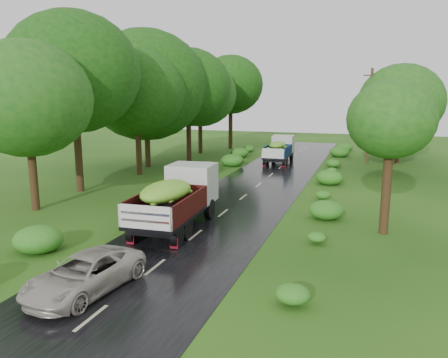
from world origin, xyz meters
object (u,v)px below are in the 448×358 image
at_px(truck_near, 178,195).
at_px(utility_pole, 369,115).
at_px(truck_far, 280,148).
at_px(car, 85,274).

height_order(truck_near, utility_pole, utility_pole).
relative_size(truck_near, truck_far, 1.17).
height_order(truck_far, utility_pole, utility_pole).
bearing_deg(car, truck_far, 95.94).
bearing_deg(utility_pole, truck_near, -130.31).
xyz_separation_m(truck_near, car, (0.07, -7.56, -0.95)).
bearing_deg(truck_far, truck_near, -92.28).
bearing_deg(car, utility_pole, 82.00).
height_order(car, utility_pole, utility_pole).
distance_m(truck_near, car, 7.62).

